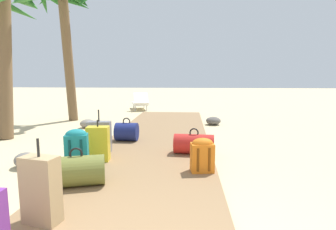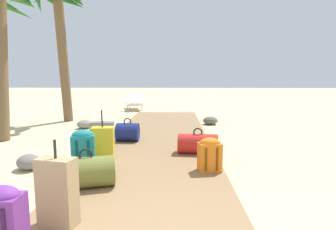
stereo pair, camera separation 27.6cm
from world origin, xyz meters
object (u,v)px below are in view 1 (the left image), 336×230
Objects in this scene: palm_tree_near_left at (0,13)px; suitcase_grey at (99,137)px; duffel_bag_olive at (77,171)px; duffel_bag_navy at (127,132)px; duffel_bag_red at (194,144)px; backpack_orange at (202,154)px; lounge_chair at (140,102)px; suitcase_yellow at (98,144)px; backpack_teal at (77,149)px; palm_tree_far_left at (66,11)px; suitcase_tan at (41,190)px.

suitcase_grey is at bearing -27.76° from palm_tree_near_left.
duffel_bag_olive is 2.47m from duffel_bag_navy.
duffel_bag_navy is at bearing 147.06° from duffel_bag_red.
lounge_chair is at bearing 106.04° from backpack_orange.
suitcase_yellow is (-1.55, -0.52, 0.11)m from duffel_bag_red.
duffel_bag_red is 0.93m from backpack_orange.
palm_tree_near_left is (-4.43, 2.28, 2.50)m from backpack_orange.
palm_tree_far_left is at bearing 114.24° from backpack_teal.
palm_tree_near_left is at bearing 134.33° from duffel_bag_olive.
palm_tree_near_left is at bearing 145.97° from suitcase_yellow.
palm_tree_far_left is at bearing 79.21° from palm_tree_near_left.
palm_tree_near_left is (-2.64, 1.39, 2.47)m from suitcase_grey.
palm_tree_far_left is at bearing 135.60° from duffel_bag_red.
backpack_orange is 2.38m from duffel_bag_navy.
palm_tree_far_left is at bearing 114.01° from duffel_bag_olive.
palm_tree_far_left is (-2.46, 2.87, 3.15)m from duffel_bag_navy.
suitcase_tan is 5.34m from palm_tree_near_left.
duffel_bag_olive is 1.71m from backpack_orange.
suitcase_grey reaches higher than lounge_chair.
suitcase_grey is at bearing 105.96° from suitcase_yellow.
suitcase_yellow is at bearing -34.03° from palm_tree_near_left.
suitcase_grey reaches higher than backpack_teal.
suitcase_grey is (-1.79, 0.89, 0.02)m from backpack_orange.
backpack_orange is (1.59, 0.63, 0.07)m from duffel_bag_olive.
suitcase_yellow is (-0.06, 1.03, 0.09)m from duffel_bag_olive.
duffel_bag_navy is (0.08, 2.46, 0.00)m from duffel_bag_olive.
lounge_chair is (-0.49, 8.08, -0.08)m from backpack_teal.
duffel_bag_olive is at bearing -91.84° from duffel_bag_navy.
palm_tree_near_left reaches higher than lounge_chair.
suitcase_yellow is 7.60m from lounge_chair.
palm_tree_near_left is (-2.63, 2.38, 2.43)m from backpack_teal.
palm_tree_far_left reaches higher than palm_tree_near_left.
suitcase_tan reaches higher than suitcase_yellow.
duffel_bag_olive is at bearing -133.76° from duffel_bag_red.
backpack_teal is (-0.21, 0.53, 0.13)m from duffel_bag_olive.
duffel_bag_olive is 1.53× the size of duffel_bag_navy.
lounge_chair reaches higher than backpack_orange.
lounge_chair is (-0.64, 7.57, -0.03)m from suitcase_yellow.
duffel_bag_olive is 0.17× the size of palm_tree_far_left.
backpack_orange is 0.64× the size of suitcase_grey.
palm_tree_far_left is 1.19× the size of palm_tree_near_left.
palm_tree_near_left is at bearing 127.11° from suitcase_tan.
backpack_teal is 1.96m from duffel_bag_navy.
duffel_bag_olive is 0.58m from backpack_teal.
duffel_bag_red is 2.84m from suitcase_tan.
suitcase_grey is 0.47× the size of lounge_chair.
suitcase_grey reaches higher than duffel_bag_olive.
backpack_orange is at bearing -73.96° from lounge_chair.
suitcase_yellow is at bearing 93.56° from duffel_bag_olive.
duffel_bag_olive is 6.64m from palm_tree_far_left.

